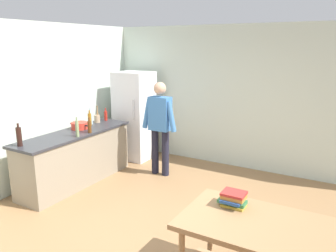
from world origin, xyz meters
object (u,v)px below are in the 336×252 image
bottle_beer_brown (89,127)px  refrigerator (135,116)px  bottle_water_clear (91,118)px  utensil_jar (97,118)px  bottle_wine_dark (19,136)px  bottle_oil_amber (90,119)px  person (160,122)px  dining_table (257,230)px  bottle_sauce_red (106,115)px  cooking_pot (79,126)px  bottle_vinegar_tall (77,128)px  book_stack (233,199)px

bottle_beer_brown → refrigerator: bearing=95.6°
refrigerator → bottle_water_clear: bearing=-104.2°
utensil_jar → bottle_wine_dark: bottle_wine_dark is taller
refrigerator → bottle_oil_amber: bearing=-100.4°
person → refrigerator: bearing=149.8°
person → dining_table: size_ratio=1.21×
person → bottle_water_clear: (-1.21, -0.47, 0.05)m
person → bottle_sauce_red: size_ratio=7.08×
utensil_jar → bottle_oil_amber: 0.27m
cooking_pot → bottle_beer_brown: bottle_beer_brown is taller
dining_table → bottle_water_clear: bottle_water_clear is taller
cooking_pot → bottle_sauce_red: bearing=93.5°
dining_table → bottle_sauce_red: 4.11m
dining_table → cooking_pot: 3.73m
person → bottle_beer_brown: bearing=-130.6°
utensil_jar → bottle_oil_amber: utensil_jar is taller
refrigerator → cooking_pot: 1.40m
dining_table → bottle_vinegar_tall: bottle_vinegar_tall is taller
dining_table → bottle_water_clear: 3.95m
refrigerator → person: refrigerator is taller
bottle_oil_amber → bottle_water_clear: size_ratio=0.93×
bottle_water_clear → cooking_pot: bearing=-78.7°
utensil_jar → bottle_vinegar_tall: same height
person → bottle_wine_dark: size_ratio=5.00×
refrigerator → bottle_beer_brown: 1.50m
bottle_oil_amber → bottle_vinegar_tall: 0.76m
cooking_pot → utensil_jar: utensil_jar is taller
dining_table → bottle_water_clear: bearing=154.7°
cooking_pot → bottle_wine_dark: 1.18m
bottle_beer_brown → bottle_oil_amber: bearing=132.4°
bottle_water_clear → book_stack: bearing=-24.7°
cooking_pot → refrigerator: bearing=82.4°
utensil_jar → bottle_beer_brown: size_ratio=1.23×
bottle_water_clear → utensil_jar: bearing=90.5°
bottle_beer_brown → bottle_water_clear: (-0.41, 0.47, 0.02)m
bottle_beer_brown → cooking_pot: bearing=163.2°
dining_table → bottle_vinegar_tall: 3.30m
cooking_pot → bottle_vinegar_tall: size_ratio=1.25×
bottle_vinegar_tall → book_stack: 2.95m
refrigerator → book_stack: 3.91m
refrigerator → bottle_beer_brown: refrigerator is taller
bottle_beer_brown → dining_table: bearing=-21.0°
bottle_sauce_red → bottle_beer_brown: bearing=-66.2°
refrigerator → bottle_water_clear: 1.06m
book_stack → refrigerator: bearing=140.0°
bottle_oil_amber → bottle_vinegar_tall: (0.36, -0.67, 0.02)m
bottle_wine_dark → bottle_sauce_red: size_ratio=1.42×
refrigerator → bottle_oil_amber: refrigerator is taller
bottle_sauce_red → book_stack: 3.74m
dining_table → bottle_water_clear: size_ratio=4.67×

